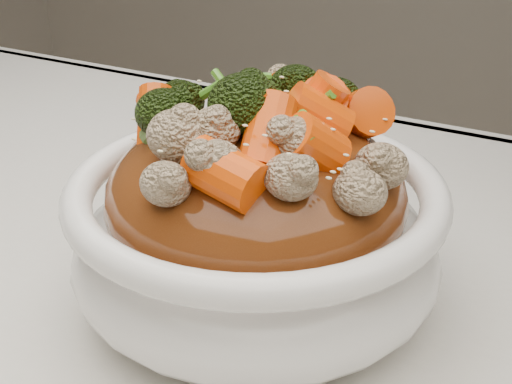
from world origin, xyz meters
The scene contains 8 objects.
tablecloth centered at (0.00, 0.00, 0.73)m, with size 1.20×0.80×0.04m, color silver.
bowl centered at (0.05, 0.05, 0.79)m, with size 0.23×0.23×0.09m, color white, non-canonical shape.
sauce_base centered at (0.05, 0.05, 0.83)m, with size 0.18×0.18×0.10m, color #5D2B10.
carrots centered at (0.05, 0.05, 0.89)m, with size 0.18×0.18×0.05m, color #F04E07, non-canonical shape.
broccoli centered at (0.05, 0.05, 0.89)m, with size 0.18×0.18×0.05m, color black, non-canonical shape.
cauliflower centered at (0.05, 0.05, 0.89)m, with size 0.18×0.18×0.04m, color tan, non-canonical shape.
scallions centered at (0.05, 0.05, 0.89)m, with size 0.13×0.13×0.02m, color #3D7D1C, non-canonical shape.
sesame_seeds centered at (0.05, 0.05, 0.89)m, with size 0.16×0.16×0.01m, color beige, non-canonical shape.
Camera 1 is at (0.23, -0.28, 1.02)m, focal length 50.00 mm.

